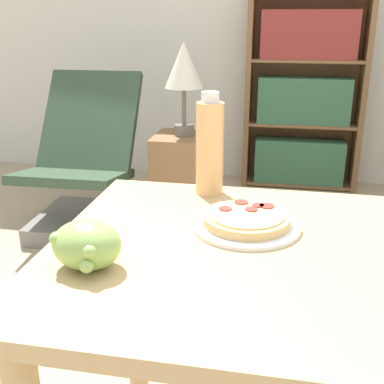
{
  "coord_description": "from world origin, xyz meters",
  "views": [
    {
      "loc": [
        -0.08,
        -1.02,
        1.18
      ],
      "look_at": [
        -0.27,
        -0.01,
        0.81
      ],
      "focal_mm": 45.0,
      "sensor_mm": 36.0,
      "label": 1
    }
  ],
  "objects_px": {
    "drink_bottle": "(210,147)",
    "side_table": "(184,181)",
    "lounge_chair_near": "(83,182)",
    "pizza_on_plate": "(246,221)",
    "bookshelf": "(304,98)",
    "table_lamp": "(184,70)",
    "grape_bunch": "(86,245)"
  },
  "relations": [
    {
      "from": "grape_bunch",
      "to": "bookshelf",
      "type": "relative_size",
      "value": 0.1
    },
    {
      "from": "drink_bottle",
      "to": "lounge_chair_near",
      "type": "bearing_deg",
      "value": 126.01
    },
    {
      "from": "drink_bottle",
      "to": "table_lamp",
      "type": "xyz_separation_m",
      "value": [
        -0.36,
        1.43,
        0.04
      ]
    },
    {
      "from": "lounge_chair_near",
      "to": "pizza_on_plate",
      "type": "bearing_deg",
      "value": -56.27
    },
    {
      "from": "grape_bunch",
      "to": "table_lamp",
      "type": "distance_m",
      "value": 1.88
    },
    {
      "from": "bookshelf",
      "to": "grape_bunch",
      "type": "bearing_deg",
      "value": -99.8
    },
    {
      "from": "pizza_on_plate",
      "to": "lounge_chair_near",
      "type": "bearing_deg",
      "value": 125.11
    },
    {
      "from": "pizza_on_plate",
      "to": "side_table",
      "type": "relative_size",
      "value": 0.44
    },
    {
      "from": "side_table",
      "to": "table_lamp",
      "type": "relative_size",
      "value": 1.08
    },
    {
      "from": "lounge_chair_near",
      "to": "side_table",
      "type": "bearing_deg",
      "value": 12.83
    },
    {
      "from": "bookshelf",
      "to": "drink_bottle",
      "type": "bearing_deg",
      "value": -97.78
    },
    {
      "from": "bookshelf",
      "to": "table_lamp",
      "type": "relative_size",
      "value": 2.66
    },
    {
      "from": "pizza_on_plate",
      "to": "side_table",
      "type": "bearing_deg",
      "value": 106.32
    },
    {
      "from": "drink_bottle",
      "to": "side_table",
      "type": "bearing_deg",
      "value": 104.29
    },
    {
      "from": "lounge_chair_near",
      "to": "table_lamp",
      "type": "xyz_separation_m",
      "value": [
        0.57,
        0.14,
        0.63
      ]
    },
    {
      "from": "grape_bunch",
      "to": "lounge_chair_near",
      "type": "relative_size",
      "value": 0.15
    },
    {
      "from": "pizza_on_plate",
      "to": "drink_bottle",
      "type": "xyz_separation_m",
      "value": [
        -0.11,
        0.21,
        0.11
      ]
    },
    {
      "from": "pizza_on_plate",
      "to": "drink_bottle",
      "type": "distance_m",
      "value": 0.26
    },
    {
      "from": "lounge_chair_near",
      "to": "table_lamp",
      "type": "relative_size",
      "value": 1.72
    },
    {
      "from": "lounge_chair_near",
      "to": "bookshelf",
      "type": "xyz_separation_m",
      "value": [
        1.25,
        1.03,
        0.36
      ]
    },
    {
      "from": "bookshelf",
      "to": "side_table",
      "type": "height_order",
      "value": "bookshelf"
    },
    {
      "from": "lounge_chair_near",
      "to": "table_lamp",
      "type": "distance_m",
      "value": 0.86
    },
    {
      "from": "lounge_chair_near",
      "to": "bookshelf",
      "type": "height_order",
      "value": "bookshelf"
    },
    {
      "from": "drink_bottle",
      "to": "lounge_chair_near",
      "type": "relative_size",
      "value": 0.3
    },
    {
      "from": "grape_bunch",
      "to": "side_table",
      "type": "height_order",
      "value": "grape_bunch"
    },
    {
      "from": "pizza_on_plate",
      "to": "drink_bottle",
      "type": "relative_size",
      "value": 0.91
    },
    {
      "from": "pizza_on_plate",
      "to": "grape_bunch",
      "type": "bearing_deg",
      "value": -139.31
    },
    {
      "from": "pizza_on_plate",
      "to": "drink_bottle",
      "type": "bearing_deg",
      "value": 119.08
    },
    {
      "from": "pizza_on_plate",
      "to": "bookshelf",
      "type": "height_order",
      "value": "bookshelf"
    },
    {
      "from": "pizza_on_plate",
      "to": "table_lamp",
      "type": "height_order",
      "value": "table_lamp"
    },
    {
      "from": "drink_bottle",
      "to": "lounge_chair_near",
      "type": "height_order",
      "value": "drink_bottle"
    },
    {
      "from": "side_table",
      "to": "grape_bunch",
      "type": "bearing_deg",
      "value": -83.78
    }
  ]
}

